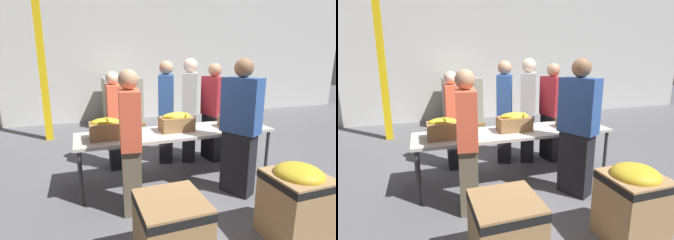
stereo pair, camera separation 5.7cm
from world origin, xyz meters
TOP-DOWN VIEW (x-y plane):
  - ground_plane at (0.00, 0.00)m, footprint 30.00×30.00m
  - wall_back at (0.00, 4.24)m, footprint 16.00×0.08m
  - sorting_table at (0.00, 0.00)m, footprint 2.84×0.74m
  - banana_box_0 at (-1.01, -0.04)m, footprint 0.40×0.28m
  - banana_box_1 at (-0.00, 0.02)m, footprint 0.48×0.30m
  - banana_box_2 at (0.93, -0.06)m, footprint 0.46×0.30m
  - volunteer_0 at (0.09, 0.76)m, footprint 0.39×0.52m
  - volunteer_1 at (0.62, -0.65)m, footprint 0.43×0.53m
  - volunteer_2 at (0.89, 0.56)m, footprint 0.30×0.48m
  - volunteer_3 at (-0.79, -0.59)m, footprint 0.27×0.47m
  - volunteer_4 at (0.49, 0.68)m, footprint 0.42×0.53m
  - volunteer_5 at (-0.80, 0.75)m, footprint 0.22×0.43m
  - donation_bin_0 at (-0.67, -1.63)m, footprint 0.54×0.54m
  - donation_bin_1 at (0.62, -1.63)m, footprint 0.53×0.53m
  - support_pillar at (-1.98, 2.75)m, footprint 0.14×0.14m
  - pallet_stack_0 at (-0.23, 3.51)m, footprint 1.03×1.03m

SIDE VIEW (x-z plane):
  - ground_plane at x=0.00m, z-range 0.00..0.00m
  - donation_bin_0 at x=-0.67m, z-range 0.03..0.70m
  - donation_bin_1 at x=0.62m, z-range 0.02..0.81m
  - pallet_stack_0 at x=-0.23m, z-range -0.01..1.26m
  - sorting_table at x=0.00m, z-range 0.32..1.07m
  - volunteer_5 at x=-0.80m, z-range 0.00..1.57m
  - volunteer_3 at x=-0.79m, z-range -0.01..1.65m
  - volunteer_2 at x=0.89m, z-range -0.01..1.68m
  - banana_box_2 at x=0.93m, z-range 0.73..0.98m
  - volunteer_0 at x=0.09m, z-range -0.01..1.73m
  - banana_box_1 at x=0.00m, z-range 0.74..1.01m
  - volunteer_4 at x=0.49m, z-range -0.01..1.76m
  - volunteer_1 at x=0.62m, z-range -0.01..1.77m
  - banana_box_0 at x=-1.01m, z-range 0.74..1.03m
  - wall_back at x=0.00m, z-range 0.00..4.00m
  - support_pillar at x=-1.98m, z-range 0.00..4.00m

